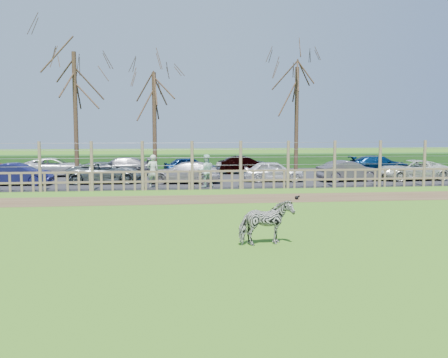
{
  "coord_description": "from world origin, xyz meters",
  "views": [
    {
      "loc": [
        -1.29,
        -17.35,
        3.14
      ],
      "look_at": [
        1.0,
        2.5,
        1.1
      ],
      "focal_mm": 40.0,
      "sensor_mm": 36.0,
      "label": 1
    }
  ],
  "objects": [
    {
      "name": "car_10",
      "position": [
        0.26,
        15.61,
        0.64
      ],
      "size": [
        3.68,
        1.89,
        1.2
      ],
      "primitive_type": "imported",
      "rotation": [
        0.0,
        0.0,
        1.71
      ],
      "color": "#082050",
      "rests_on": "asphalt"
    },
    {
      "name": "car_13",
      "position": [
        13.49,
        15.91,
        0.64
      ],
      "size": [
        4.31,
        2.17,
        1.2
      ],
      "primitive_type": "imported",
      "rotation": [
        0.0,
        0.0,
        1.45
      ],
      "color": "#041C42",
      "rests_on": "asphalt"
    },
    {
      "name": "car_4",
      "position": [
        4.91,
        11.1,
        0.64
      ],
      "size": [
        3.63,
        1.71,
        1.2
      ],
      "primitive_type": "imported",
      "rotation": [
        0.0,
        0.0,
        1.49
      ],
      "color": "white",
      "rests_on": "asphalt"
    },
    {
      "name": "crow",
      "position": [
        4.41,
        3.93,
        0.09
      ],
      "size": [
        0.23,
        0.17,
        0.19
      ],
      "color": "black",
      "rests_on": "ground"
    },
    {
      "name": "dirt_strip",
      "position": [
        0.0,
        4.5,
        0.01
      ],
      "size": [
        34.0,
        2.8,
        0.01
      ],
      "primitive_type": "cube",
      "color": "brown",
      "rests_on": "ground"
    },
    {
      "name": "car_5",
      "position": [
        9.32,
        10.77,
        0.64
      ],
      "size": [
        3.76,
        1.68,
        1.2
      ],
      "primitive_type": "imported",
      "rotation": [
        0.0,
        0.0,
        1.69
      ],
      "color": "#5B5560",
      "rests_on": "asphalt"
    },
    {
      "name": "car_9",
      "position": [
        -4.36,
        15.71,
        0.64
      ],
      "size": [
        4.21,
        1.88,
        1.2
      ],
      "primitive_type": "imported",
      "rotation": [
        0.0,
        0.0,
        4.76
      ],
      "color": "slate",
      "rests_on": "asphalt"
    },
    {
      "name": "hedge",
      "position": [
        0.0,
        21.5,
        0.55
      ],
      "size": [
        46.0,
        2.0,
        1.1
      ],
      "primitive_type": "cube",
      "color": "#1E4716",
      "rests_on": "ground"
    },
    {
      "name": "car_6",
      "position": [
        13.3,
        11.0,
        0.64
      ],
      "size": [
        4.45,
        2.29,
        1.2
      ],
      "primitive_type": "imported",
      "rotation": [
        0.0,
        0.0,
        4.78
      ],
      "color": "silver",
      "rests_on": "asphalt"
    },
    {
      "name": "visitor_a",
      "position": [
        -2.02,
        8.9,
        0.9
      ],
      "size": [
        0.73,
        0.59,
        1.72
      ],
      "primitive_type": "imported",
      "rotation": [
        0.0,
        0.0,
        3.45
      ],
      "color": "beige",
      "rests_on": "asphalt"
    },
    {
      "name": "visitor_b",
      "position": [
        0.76,
        8.75,
        0.9
      ],
      "size": [
        0.93,
        0.77,
        1.72
      ],
      "primitive_type": "imported",
      "rotation": [
        0.0,
        0.0,
        3.29
      ],
      "color": "silver",
      "rests_on": "asphalt"
    },
    {
      "name": "ground",
      "position": [
        0.0,
        0.0,
        0.0
      ],
      "size": [
        120.0,
        120.0,
        0.0
      ],
      "primitive_type": "plane",
      "color": "olive",
      "rests_on": "ground"
    },
    {
      "name": "car_3",
      "position": [
        -0.27,
        10.79,
        0.64
      ],
      "size": [
        4.3,
        2.14,
        1.2
      ],
      "primitive_type": "imported",
      "rotation": [
        0.0,
        0.0,
        4.6
      ],
      "color": "#C0B9BF",
      "rests_on": "asphalt"
    },
    {
      "name": "car_1",
      "position": [
        -9.37,
        10.87,
        0.64
      ],
      "size": [
        3.69,
        1.41,
        1.2
      ],
      "primitive_type": "imported",
      "rotation": [
        0.0,
        0.0,
        1.53
      ],
      "color": "#181953",
      "rests_on": "asphalt"
    },
    {
      "name": "car_11",
      "position": [
        4.04,
        16.37,
        0.64
      ],
      "size": [
        3.67,
        1.37,
        1.2
      ],
      "primitive_type": "imported",
      "rotation": [
        0.0,
        0.0,
        1.54
      ],
      "color": "black",
      "rests_on": "asphalt"
    },
    {
      "name": "asphalt",
      "position": [
        0.0,
        14.5,
        0.02
      ],
      "size": [
        44.0,
        13.0,
        0.04
      ],
      "primitive_type": "cube",
      "color": "#232326",
      "rests_on": "ground"
    },
    {
      "name": "zebra",
      "position": [
        1.34,
        -4.36,
        0.61
      ],
      "size": [
        1.56,
        0.96,
        1.22
      ],
      "primitive_type": "imported",
      "rotation": [
        0.0,
        0.0,
        1.79
      ],
      "color": "gray",
      "rests_on": "ground"
    },
    {
      "name": "car_2",
      "position": [
        -4.71,
        11.32,
        0.64
      ],
      "size": [
        4.32,
        2.0,
        1.2
      ],
      "primitive_type": "imported",
      "rotation": [
        0.0,
        0.0,
        1.57
      ],
      "color": "slate",
      "rests_on": "asphalt"
    },
    {
      "name": "tree_left",
      "position": [
        -6.5,
        12.5,
        5.62
      ],
      "size": [
        4.8,
        4.8,
        7.88
      ],
      "color": "#3D2B1E",
      "rests_on": "ground"
    },
    {
      "name": "car_8",
      "position": [
        -8.51,
        15.77,
        0.64
      ],
      "size": [
        4.53,
        2.5,
        1.2
      ],
      "primitive_type": "imported",
      "rotation": [
        0.0,
        0.0,
        1.69
      ],
      "color": "silver",
      "rests_on": "asphalt"
    },
    {
      "name": "tree_mid",
      "position": [
        -2.0,
        13.5,
        4.87
      ],
      "size": [
        4.8,
        4.8,
        6.83
      ],
      "color": "#3D2B1E",
      "rests_on": "ground"
    },
    {
      "name": "fence",
      "position": [
        0.0,
        8.0,
        0.8
      ],
      "size": [
        30.16,
        0.16,
        2.5
      ],
      "color": "brown",
      "rests_on": "ground"
    },
    {
      "name": "tree_right",
      "position": [
        7.0,
        14.0,
        5.24
      ],
      "size": [
        4.8,
        4.8,
        7.35
      ],
      "color": "#3D2B1E",
      "rests_on": "ground"
    }
  ]
}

